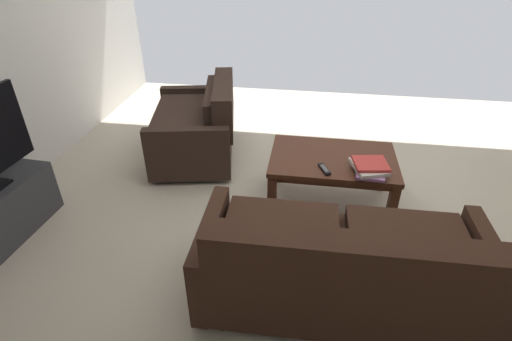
% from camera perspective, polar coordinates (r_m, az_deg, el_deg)
% --- Properties ---
extents(ground_plane, '(5.48, 5.86, 0.01)m').
position_cam_1_polar(ground_plane, '(3.40, 8.60, -6.43)').
color(ground_plane, beige).
extents(sofa_main, '(1.76, 0.83, 0.78)m').
position_cam_1_polar(sofa_main, '(2.49, 12.41, -13.47)').
color(sofa_main, black).
rests_on(sofa_main, ground).
extents(loveseat_near, '(0.99, 1.28, 0.80)m').
position_cam_1_polar(loveseat_near, '(4.08, -8.31, 6.42)').
color(loveseat_near, black).
rests_on(loveseat_near, ground).
extents(coffee_table, '(1.02, 0.67, 0.47)m').
position_cam_1_polar(coffee_table, '(3.33, 10.98, 0.86)').
color(coffee_table, '#4C2819').
rests_on(coffee_table, ground).
extents(book_stack, '(0.30, 0.33, 0.09)m').
position_cam_1_polar(book_stack, '(3.12, 16.06, 0.39)').
color(book_stack, black).
rests_on(book_stack, coffee_table).
extents(tv_remote, '(0.10, 0.16, 0.02)m').
position_cam_1_polar(tv_remote, '(3.10, 9.84, 0.18)').
color(tv_remote, black).
rests_on(tv_remote, coffee_table).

